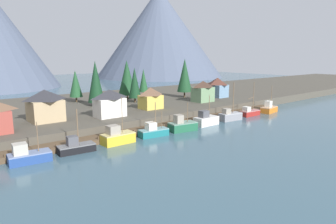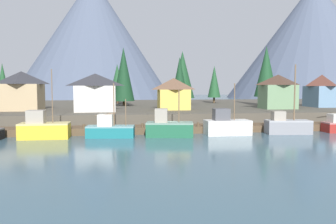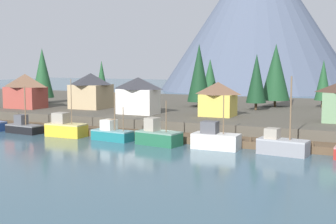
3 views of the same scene
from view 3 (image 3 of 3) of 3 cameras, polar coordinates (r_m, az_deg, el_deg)
ground_plane at (r=85.27m, az=5.69°, el=-2.00°), size 400.00×400.00×1.00m
dock at (r=68.55m, az=0.74°, el=-3.12°), size 80.00×4.00×1.60m
shoreline_bank at (r=96.39m, az=8.04°, el=-0.04°), size 400.00×56.00×2.50m
mountain_west_peak at (r=200.34m, az=11.11°, el=11.66°), size 81.51×81.51×62.27m
fishing_boat_black at (r=79.27m, az=-17.34°, el=-1.79°), size 6.48×3.14×7.65m
fishing_boat_yellow at (r=74.00m, az=-12.51°, el=-1.93°), size 6.26×2.90×8.99m
fishing_boat_teal at (r=69.16m, az=-6.95°, el=-2.59°), size 6.50×3.19×7.18m
fishing_boat_green at (r=64.99m, az=-1.24°, el=-2.99°), size 6.67×4.00×6.29m
fishing_boat_white at (r=62.35m, az=5.84°, el=-3.35°), size 6.27×2.92×7.20m
fishing_boat_grey at (r=59.91m, az=13.86°, el=-3.99°), size 6.46×3.38×9.86m
house_yellow at (r=78.20m, az=6.17°, el=1.65°), size 5.81×4.64×5.77m
house_tan at (r=92.26m, az=-9.47°, el=2.65°), size 6.94×6.72×6.92m
house_red at (r=95.61m, az=-17.17°, el=2.53°), size 7.73×4.95×6.77m
house_white at (r=81.36m, az=-3.70°, el=2.08°), size 7.02×4.57×6.43m
conifer_near_left at (r=89.22m, az=10.84°, el=4.10°), size 3.77×3.77×10.65m
conifer_near_right at (r=111.33m, az=-8.17°, el=4.35°), size 2.69×2.69×9.43m
conifer_mid_right at (r=94.29m, az=3.84°, el=4.84°), size 4.70×4.70×12.76m
conifer_back_left at (r=105.83m, az=-15.21°, el=4.67°), size 4.81×4.81×12.14m
conifer_back_right at (r=104.86m, az=5.20°, el=4.28°), size 3.98×3.98×9.79m
conifer_centre at (r=96.09m, az=13.12°, el=4.82°), size 5.81×5.81×12.73m
conifer_far_left at (r=97.94m, az=18.58°, el=3.74°), size 3.27×3.27×9.54m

